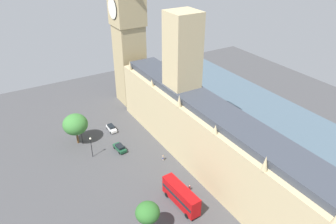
# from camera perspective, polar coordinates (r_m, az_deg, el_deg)

# --- Properties ---
(ground_plane) EXTENTS (145.48, 145.48, 0.00)m
(ground_plane) POSITION_cam_1_polar(r_m,az_deg,el_deg) (81.58, 6.28, -10.17)
(ground_plane) COLOR #424244
(river_thames) EXTENTS (33.35, 130.93, 0.25)m
(river_thames) POSITION_cam_1_polar(r_m,az_deg,el_deg) (100.42, 20.75, -3.72)
(river_thames) COLOR #475B6B
(river_thames) RESTS_ON ground
(parliament_building) EXTENTS (11.23, 75.48, 35.89)m
(parliament_building) POSITION_cam_1_polar(r_m,az_deg,el_deg) (78.02, 7.12, -3.56)
(parliament_building) COLOR tan
(parliament_building) RESTS_ON ground
(clock_tower) EXTENTS (9.43, 9.43, 54.27)m
(clock_tower) POSITION_cam_1_polar(r_m,az_deg,el_deg) (104.77, -7.20, 16.02)
(clock_tower) COLOR tan
(clock_tower) RESTS_ON ground
(car_white_leading) EXTENTS (1.89, 4.36, 1.74)m
(car_white_leading) POSITION_cam_1_polar(r_m,az_deg,el_deg) (96.88, -9.99, -2.81)
(car_white_leading) COLOR silver
(car_white_leading) RESTS_ON ground
(car_dark_green_kerbside) EXTENTS (2.27, 4.74, 1.74)m
(car_dark_green_kerbside) POSITION_cam_1_polar(r_m,az_deg,el_deg) (88.08, -8.53, -6.27)
(car_dark_green_kerbside) COLOR #19472D
(car_dark_green_kerbside) RESTS_ON ground
(double_decker_bus_near_tower) EXTENTS (3.17, 10.63, 4.75)m
(double_decker_bus_near_tower) POSITION_cam_1_polar(r_m,az_deg,el_deg) (70.75, 2.29, -14.53)
(double_decker_bus_near_tower) COLOR #B20C0F
(double_decker_bus_near_tower) RESTS_ON ground
(pedestrian_by_river_gate) EXTENTS (0.68, 0.67, 1.64)m
(pedestrian_by_river_gate) POSITION_cam_1_polar(r_m,az_deg,el_deg) (83.80, -0.86, -8.11)
(pedestrian_by_river_gate) COLOR gray
(pedestrian_by_river_gate) RESTS_ON ground
(pedestrian_under_trees) EXTENTS (0.64, 0.59, 1.52)m
(pedestrian_under_trees) POSITION_cam_1_polar(r_m,az_deg,el_deg) (75.40, 3.82, -13.27)
(pedestrian_under_trees) COLOR maroon
(pedestrian_under_trees) RESTS_ON ground
(plane_tree_trailing) EXTENTS (4.65, 4.65, 7.93)m
(plane_tree_trailing) POSITION_cam_1_polar(r_m,az_deg,el_deg) (62.89, -3.63, -17.36)
(plane_tree_trailing) COLOR brown
(plane_tree_trailing) RESTS_ON ground
(plane_tree_corner) EXTENTS (6.74, 6.74, 8.91)m
(plane_tree_corner) POSITION_cam_1_polar(r_m,az_deg,el_deg) (90.85, -16.08, -2.12)
(plane_tree_corner) COLOR brown
(plane_tree_corner) RESTS_ON ground
(street_lamp_far_end) EXTENTS (0.56, 0.56, 5.95)m
(street_lamp_far_end) POSITION_cam_1_polar(r_m,az_deg,el_deg) (85.32, -13.47, -5.42)
(street_lamp_far_end) COLOR black
(street_lamp_far_end) RESTS_ON ground
(street_lamp_midblock) EXTENTS (0.56, 0.56, 6.68)m
(street_lamp_midblock) POSITION_cam_1_polar(r_m,az_deg,el_deg) (90.75, -15.17, -3.06)
(street_lamp_midblock) COLOR black
(street_lamp_midblock) RESTS_ON ground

